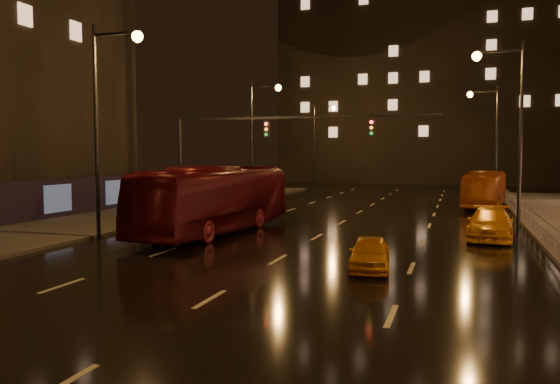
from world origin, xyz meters
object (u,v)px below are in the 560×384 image
object	(u,v)px
bus_curb	(485,189)
taxi_far	(490,224)
bus_red	(216,199)
taxi_near	(370,253)

from	to	relation	value
bus_curb	taxi_far	xyz separation A→B (m)	(-0.43, -16.58, -0.65)
bus_red	taxi_far	distance (m)	13.52
bus_red	taxi_near	world-z (taller)	bus_red
taxi_far	bus_red	bearing A→B (deg)	-166.54
bus_red	bus_curb	xyz separation A→B (m)	(13.74, 18.74, -0.34)
taxi_far	taxi_near	bearing A→B (deg)	-112.31
bus_red	taxi_near	size ratio (longest dim) A/B	3.60
bus_curb	taxi_near	size ratio (longest dim) A/B	2.88
bus_red	bus_curb	distance (m)	23.25
bus_red	taxi_far	size ratio (longest dim) A/B	2.48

